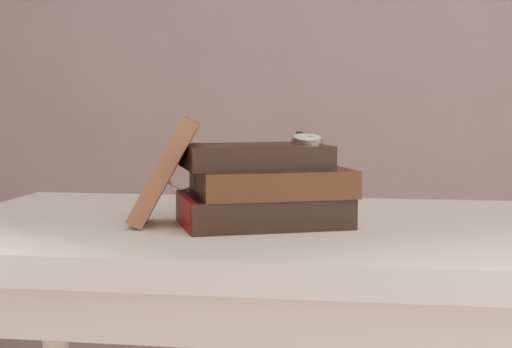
# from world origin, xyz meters

# --- Properties ---
(table) EXTENTS (1.00, 0.60, 0.75)m
(table) POSITION_xyz_m (0.00, 0.35, 0.66)
(table) COLOR silver
(table) RESTS_ON ground
(book_stack) EXTENTS (0.28, 0.24, 0.12)m
(book_stack) POSITION_xyz_m (0.01, 0.32, 0.81)
(book_stack) COLOR black
(book_stack) RESTS_ON table
(journal) EXTENTS (0.12, 0.12, 0.16)m
(journal) POSITION_xyz_m (-0.14, 0.29, 0.83)
(journal) COLOR #412619
(journal) RESTS_ON table
(pocket_watch) EXTENTS (0.06, 0.16, 0.02)m
(pocket_watch) POSITION_xyz_m (0.07, 0.33, 0.88)
(pocket_watch) COLOR silver
(pocket_watch) RESTS_ON book_stack
(eyeglasses) EXTENTS (0.13, 0.14, 0.05)m
(eyeglasses) POSITION_xyz_m (-0.10, 0.36, 0.82)
(eyeglasses) COLOR silver
(eyeglasses) RESTS_ON book_stack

